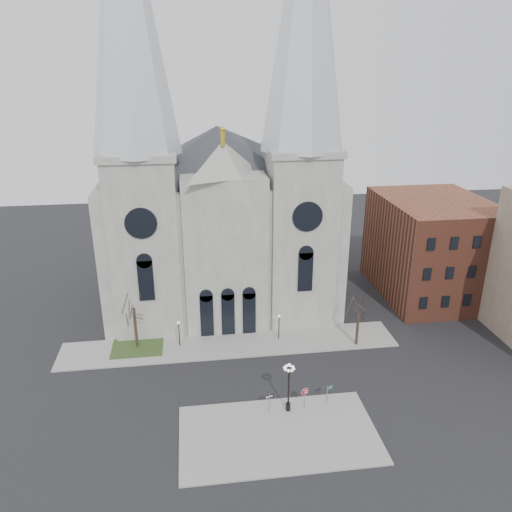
{
  "coord_description": "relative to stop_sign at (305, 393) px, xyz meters",
  "views": [
    {
      "loc": [
        -4.01,
        -40.85,
        31.76
      ],
      "look_at": [
        2.7,
        8.0,
        12.53
      ],
      "focal_mm": 35.0,
      "sensor_mm": 36.0,
      "label": 1
    }
  ],
  "objects": [
    {
      "name": "one_way_sign",
      "position": [
        -3.5,
        -0.11,
        -0.26
      ],
      "size": [
        0.84,
        0.31,
        2.0
      ],
      "rotation": [
        0.0,
        0.0,
        0.32
      ],
      "color": "slate",
      "rests_on": "sidewalk_near"
    },
    {
      "name": "ped_lamp_left",
      "position": [
        -12.16,
        13.17,
        0.57
      ],
      "size": [
        0.32,
        0.32,
        3.26
      ],
      "color": "black",
      "rests_on": "sidewalk_far"
    },
    {
      "name": "stop_sign",
      "position": [
        0.0,
        0.0,
        0.0
      ],
      "size": [
        0.82,
        0.09,
        2.26
      ],
      "rotation": [
        0.0,
        0.0,
        -0.01
      ],
      "color": "slate",
      "rests_on": "sidewalk_near"
    },
    {
      "name": "bg_building_brick",
      "position": [
        23.84,
        23.67,
        5.24
      ],
      "size": [
        14.0,
        18.0,
        14.0
      ],
      "primitive_type": "cube",
      "color": "brown",
      "rests_on": "ground"
    },
    {
      "name": "tree_right",
      "position": [
        8.84,
        10.67,
        2.7
      ],
      "size": [
        3.2,
        3.2,
        6.0
      ],
      "color": "black",
      "rests_on": "ground"
    },
    {
      "name": "tree_left",
      "position": [
        -17.16,
        13.67,
        3.82
      ],
      "size": [
        3.2,
        3.2,
        7.5
      ],
      "color": "black",
      "rests_on": "ground"
    },
    {
      "name": "ground",
      "position": [
        -6.16,
        1.67,
        -1.76
      ],
      "size": [
        160.0,
        160.0,
        0.0
      ],
      "primitive_type": "plane",
      "color": "black",
      "rests_on": "ground"
    },
    {
      "name": "sidewalk_near",
      "position": [
        -3.16,
        -3.33,
        -1.69
      ],
      "size": [
        18.0,
        10.0,
        0.14
      ],
      "primitive_type": "cube",
      "color": "gray",
      "rests_on": "ground"
    },
    {
      "name": "cathedral",
      "position": [
        -6.16,
        24.52,
        16.72
      ],
      "size": [
        33.0,
        26.66,
        54.0
      ],
      "color": "gray",
      "rests_on": "ground"
    },
    {
      "name": "grass_patch",
      "position": [
        -17.16,
        13.67,
        -1.67
      ],
      "size": [
        6.0,
        5.0,
        0.18
      ],
      "primitive_type": "cube",
      "color": "#30441D",
      "rests_on": "ground"
    },
    {
      "name": "sidewalk_far",
      "position": [
        -6.16,
        12.67,
        -1.69
      ],
      "size": [
        40.0,
        6.0,
        0.14
      ],
      "primitive_type": "cube",
      "color": "gray",
      "rests_on": "ground"
    },
    {
      "name": "ped_lamp_right",
      "position": [
        -0.16,
        13.17,
        0.57
      ],
      "size": [
        0.32,
        0.32,
        3.26
      ],
      "color": "black",
      "rests_on": "sidewalk_far"
    },
    {
      "name": "globe_lamp",
      "position": [
        -1.67,
        -0.23,
        1.72
      ],
      "size": [
        1.52,
        1.52,
        5.33
      ],
      "rotation": [
        0.0,
        0.0,
        0.43
      ],
      "color": "black",
      "rests_on": "sidewalk_near"
    },
    {
      "name": "street_name_sign",
      "position": [
        2.38,
        0.23,
        -0.37
      ],
      "size": [
        0.63,
        0.31,
        2.1
      ],
      "rotation": [
        0.0,
        0.0,
        0.41
      ],
      "color": "slate",
      "rests_on": "sidewalk_near"
    }
  ]
}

